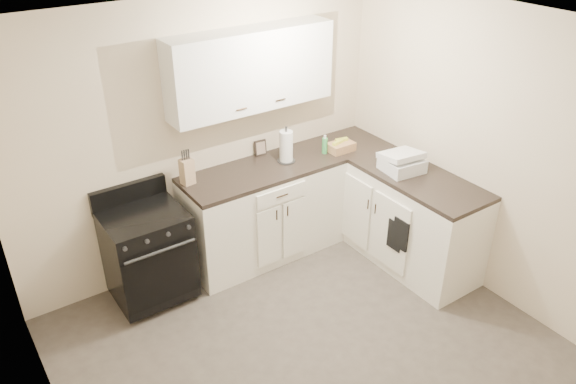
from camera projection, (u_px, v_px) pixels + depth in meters
floor at (322, 362)px, 4.37m from camera, size 3.60×3.60×0.00m
ceiling at (335, 40)px, 3.14m from camera, size 3.60×3.60×0.00m
wall_back at (204, 138)px, 5.05m from camera, size 3.60×0.00×3.60m
wall_right at (499, 160)px, 4.64m from camera, size 0.00×3.60×3.60m
wall_left at (50, 336)px, 2.86m from camera, size 0.00×3.60×3.60m
base_cabinets_back at (264, 214)px, 5.43m from camera, size 1.55×0.60×0.90m
base_cabinets_right at (392, 210)px, 5.50m from camera, size 0.60×1.90×0.90m
countertop_back at (263, 170)px, 5.20m from camera, size 1.55×0.60×0.04m
countertop_right at (396, 167)px, 5.27m from camera, size 0.60×1.90×0.04m
upper_cabinets at (251, 70)px, 4.86m from camera, size 1.55×0.30×0.70m
stove at (149, 255)px, 4.82m from camera, size 0.66×0.57×0.80m
knife_block at (187, 172)px, 4.88m from camera, size 0.12×0.11×0.23m
paper_towel at (286, 147)px, 5.25m from camera, size 0.13×0.13×0.30m
soap_bottle at (325, 146)px, 5.45m from camera, size 0.07×0.07×0.16m
picture_frame at (260, 148)px, 5.41m from camera, size 0.12×0.05×0.15m
wicker_basket at (341, 147)px, 5.51m from camera, size 0.26×0.17×0.09m
countertop_grill at (402, 164)px, 5.13m from camera, size 0.37×0.35×0.12m
oven_mitt_near at (401, 234)px, 4.99m from camera, size 0.02×0.17×0.30m
oven_mitt_far at (395, 236)px, 5.06m from camera, size 0.02×0.17×0.29m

